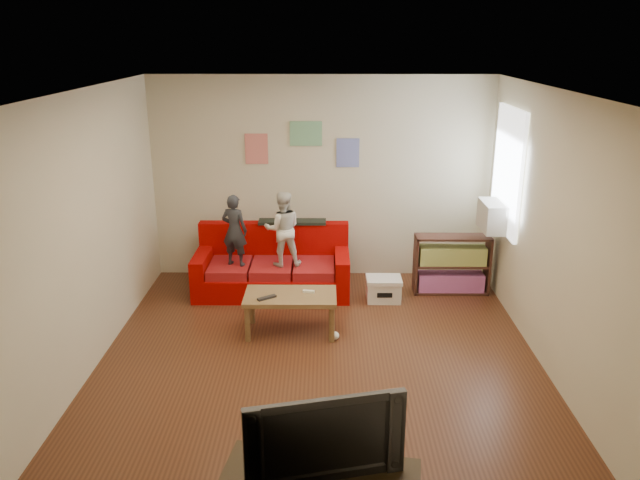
{
  "coord_description": "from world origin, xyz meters",
  "views": [
    {
      "loc": [
        0.06,
        -5.64,
        3.19
      ],
      "look_at": [
        0.0,
        0.8,
        1.05
      ],
      "focal_mm": 35.0,
      "sensor_mm": 36.0,
      "label": 1
    }
  ],
  "objects_px": {
    "file_box": "(384,289)",
    "television": "(322,431)",
    "coffee_table": "(290,300)",
    "bookshelf": "(451,267)",
    "child_b": "(283,229)",
    "child_a": "(234,230)",
    "sofa": "(273,269)"
  },
  "relations": [
    {
      "from": "child_b",
      "to": "bookshelf",
      "type": "distance_m",
      "value": 2.22
    },
    {
      "from": "sofa",
      "to": "bookshelf",
      "type": "xyz_separation_m",
      "value": [
        2.29,
        -0.05,
        0.05
      ]
    },
    {
      "from": "child_a",
      "to": "bookshelf",
      "type": "relative_size",
      "value": 0.96
    },
    {
      "from": "child_b",
      "to": "television",
      "type": "relative_size",
      "value": 0.92
    },
    {
      "from": "sofa",
      "to": "television",
      "type": "distance_m",
      "value": 4.22
    },
    {
      "from": "sofa",
      "to": "child_b",
      "type": "bearing_deg",
      "value": -48.47
    },
    {
      "from": "bookshelf",
      "to": "file_box",
      "type": "bearing_deg",
      "value": -162.65
    },
    {
      "from": "file_box",
      "to": "television",
      "type": "distance_m",
      "value": 3.94
    },
    {
      "from": "child_a",
      "to": "television",
      "type": "height_order",
      "value": "child_a"
    },
    {
      "from": "child_b",
      "to": "coffee_table",
      "type": "distance_m",
      "value": 1.16
    },
    {
      "from": "coffee_table",
      "to": "file_box",
      "type": "xyz_separation_m",
      "value": [
        1.11,
        0.89,
        -0.24
      ]
    },
    {
      "from": "coffee_table",
      "to": "bookshelf",
      "type": "bearing_deg",
      "value": 30.17
    },
    {
      "from": "television",
      "to": "child_b",
      "type": "bearing_deg",
      "value": 84.0
    },
    {
      "from": "sofa",
      "to": "child_a",
      "type": "distance_m",
      "value": 0.75
    },
    {
      "from": "child_a",
      "to": "child_b",
      "type": "xyz_separation_m",
      "value": [
        0.6,
        0.0,
        0.02
      ]
    },
    {
      "from": "coffee_table",
      "to": "file_box",
      "type": "bearing_deg",
      "value": 38.48
    },
    {
      "from": "child_a",
      "to": "bookshelf",
      "type": "distance_m",
      "value": 2.8
    },
    {
      "from": "child_a",
      "to": "child_b",
      "type": "distance_m",
      "value": 0.6
    },
    {
      "from": "sofa",
      "to": "coffee_table",
      "type": "height_order",
      "value": "sofa"
    },
    {
      "from": "file_box",
      "to": "television",
      "type": "xyz_separation_m",
      "value": [
        -0.75,
        -3.82,
        0.62
      ]
    },
    {
      "from": "file_box",
      "to": "coffee_table",
      "type": "bearing_deg",
      "value": -141.52
    },
    {
      "from": "coffee_table",
      "to": "television",
      "type": "relative_size",
      "value": 0.98
    },
    {
      "from": "child_a",
      "to": "coffee_table",
      "type": "bearing_deg",
      "value": 143.56
    },
    {
      "from": "television",
      "to": "sofa",
      "type": "bearing_deg",
      "value": 85.71
    },
    {
      "from": "child_a",
      "to": "coffee_table",
      "type": "distance_m",
      "value": 1.37
    },
    {
      "from": "child_b",
      "to": "bookshelf",
      "type": "bearing_deg",
      "value": 175.39
    },
    {
      "from": "child_b",
      "to": "file_box",
      "type": "relative_size",
      "value": 2.18
    },
    {
      "from": "coffee_table",
      "to": "television",
      "type": "height_order",
      "value": "television"
    },
    {
      "from": "child_a",
      "to": "coffee_table",
      "type": "relative_size",
      "value": 0.9
    },
    {
      "from": "bookshelf",
      "to": "file_box",
      "type": "distance_m",
      "value": 0.95
    },
    {
      "from": "coffee_table",
      "to": "file_box",
      "type": "distance_m",
      "value": 1.44
    },
    {
      "from": "sofa",
      "to": "television",
      "type": "relative_size",
      "value": 1.9
    }
  ]
}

